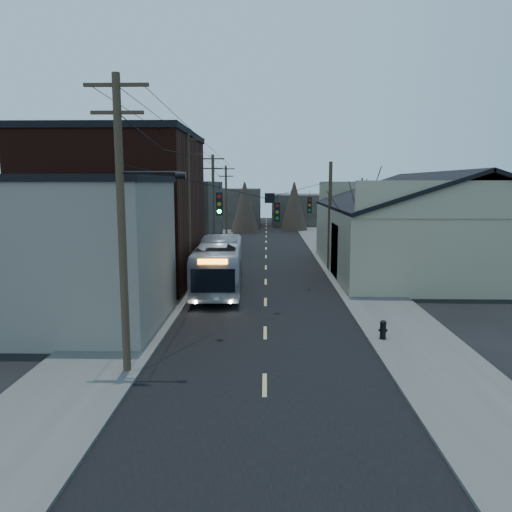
{
  "coord_description": "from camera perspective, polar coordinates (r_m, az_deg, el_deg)",
  "views": [
    {
      "loc": [
        0.05,
        -14.22,
        6.84
      ],
      "look_at": [
        -0.51,
        12.04,
        3.0
      ],
      "focal_mm": 35.0,
      "sensor_mm": 36.0,
      "label": 1
    }
  ],
  "objects": [
    {
      "name": "ground",
      "position": [
        15.78,
        0.96,
        -17.38
      ],
      "size": [
        160.0,
        160.0,
        0.0
      ],
      "primitive_type": "plane",
      "color": "black",
      "rests_on": "ground"
    },
    {
      "name": "road_surface",
      "position": [
        44.74,
        1.14,
        -0.46
      ],
      "size": [
        9.0,
        110.0,
        0.02
      ],
      "primitive_type": "cube",
      "color": "black",
      "rests_on": "ground"
    },
    {
      "name": "sidewalk_left",
      "position": [
        45.21,
        -7.12,
        -0.37
      ],
      "size": [
        4.0,
        110.0,
        0.12
      ],
      "primitive_type": "cube",
      "color": "#474744",
      "rests_on": "ground"
    },
    {
      "name": "sidewalk_right",
      "position": [
        45.2,
        9.41,
        -0.42
      ],
      "size": [
        4.0,
        110.0,
        0.12
      ],
      "primitive_type": "cube",
      "color": "#474744",
      "rests_on": "ground"
    },
    {
      "name": "building_clapboard",
      "position": [
        25.14,
        -19.89,
        0.19
      ],
      "size": [
        8.0,
        8.0,
        7.0
      ],
      "primitive_type": "cube",
      "color": "slate",
      "rests_on": "ground"
    },
    {
      "name": "building_brick",
      "position": [
        35.71,
        -15.19,
        5.08
      ],
      "size": [
        10.0,
        12.0,
        10.0
      ],
      "primitive_type": "cube",
      "color": "black",
      "rests_on": "ground"
    },
    {
      "name": "building_left_far",
      "position": [
        51.23,
        -9.55,
        4.47
      ],
      "size": [
        9.0,
        14.0,
        7.0
      ],
      "primitive_type": "cube",
      "color": "#2E2925",
      "rests_on": "ground"
    },
    {
      "name": "warehouse",
      "position": [
        41.51,
        19.41,
        2.12
      ],
      "size": [
        16.16,
        20.6,
        7.73
      ],
      "color": "gray",
      "rests_on": "ground"
    },
    {
      "name": "building_far_left",
      "position": [
        79.54,
        -3.16,
        5.54
      ],
      "size": [
        10.0,
        12.0,
        6.0
      ],
      "primitive_type": "cube",
      "color": "#2E2925",
      "rests_on": "ground"
    },
    {
      "name": "building_far_right",
      "position": [
        84.61,
        5.96,
        5.33
      ],
      "size": [
        12.0,
        14.0,
        5.0
      ],
      "primitive_type": "cube",
      "color": "#2E2925",
      "rests_on": "ground"
    },
    {
      "name": "bare_tree",
      "position": [
        34.97,
        11.86,
        2.83
      ],
      "size": [
        0.4,
        0.4,
        7.2
      ],
      "primitive_type": "cone",
      "color": "black",
      "rests_on": "ground"
    },
    {
      "name": "utility_lines",
      "position": [
        38.53,
        -3.5,
        5.5
      ],
      "size": [
        11.24,
        45.28,
        10.5
      ],
      "color": "#382B1E",
      "rests_on": "ground"
    },
    {
      "name": "bus",
      "position": [
        32.4,
        -4.2,
        -0.95
      ],
      "size": [
        3.13,
        11.81,
        3.27
      ],
      "primitive_type": "imported",
      "rotation": [
        0.0,
        0.0,
        3.17
      ],
      "color": "#A9ACB5",
      "rests_on": "ground"
    },
    {
      "name": "parked_car",
      "position": [
        40.96,
        -4.83,
        -0.3
      ],
      "size": [
        1.63,
        4.41,
        1.44
      ],
      "primitive_type": "imported",
      "rotation": [
        0.0,
        0.0,
        -0.02
      ],
      "color": "#A3A5AA",
      "rests_on": "ground"
    },
    {
      "name": "fire_hydrant",
      "position": [
        22.61,
        14.32,
        -8.05
      ],
      "size": [
        0.4,
        0.29,
        0.84
      ],
      "rotation": [
        0.0,
        0.0,
        -0.19
      ],
      "color": "black",
      "rests_on": "sidewalk_right"
    }
  ]
}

